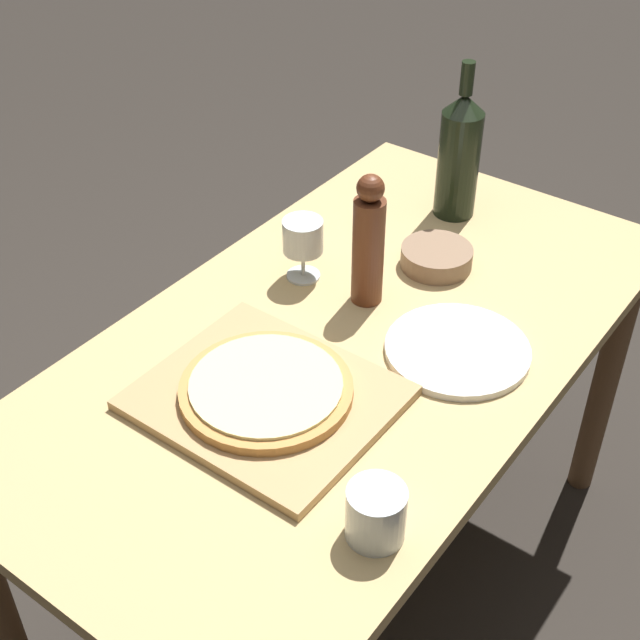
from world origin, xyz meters
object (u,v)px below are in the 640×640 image
pizza (266,388)px  wine_glass (303,238)px  wine_bottle (459,154)px  pepper_mill (368,243)px  small_bowl (436,257)px

pizza → wine_glass: 0.37m
wine_bottle → pepper_mill: wine_bottle is taller
pepper_mill → wine_glass: 0.15m
pizza → wine_glass: size_ratio=2.26×
wine_bottle → small_bowl: wine_bottle is taller
pizza → pepper_mill: (-0.03, 0.34, 0.10)m
pizza → wine_bottle: size_ratio=0.84×
pizza → wine_glass: wine_glass is taller
wine_bottle → pepper_mill: bearing=-86.0°
pepper_mill → wine_glass: bearing=-174.9°
wine_bottle → small_bowl: (0.08, -0.20, -0.12)m
wine_bottle → wine_glass: (-0.12, -0.39, -0.05)m
pepper_mill → wine_bottle: bearing=94.0°
small_bowl → pepper_mill: bearing=-105.7°
pepper_mill → wine_glass: size_ratio=2.08×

